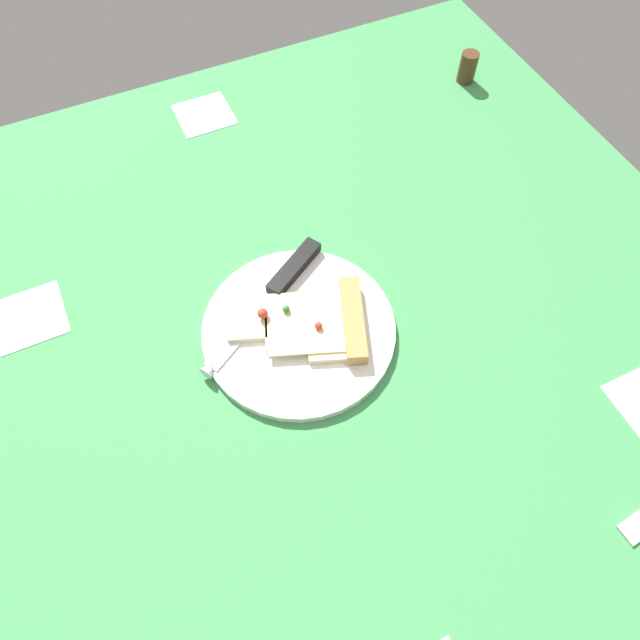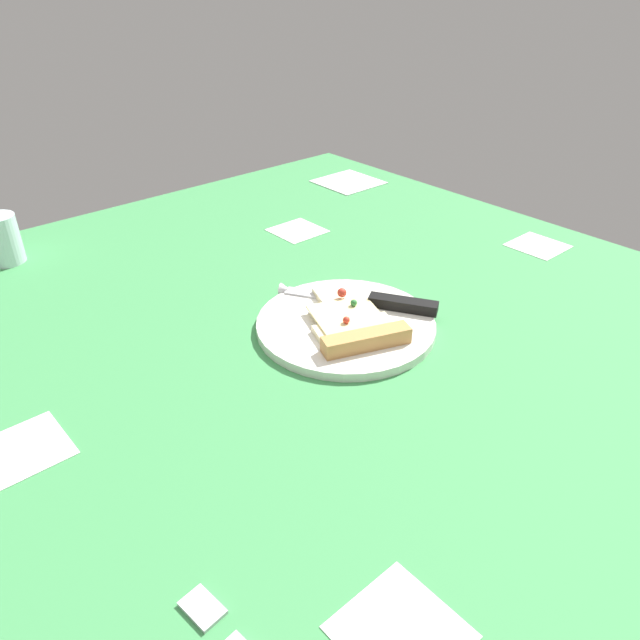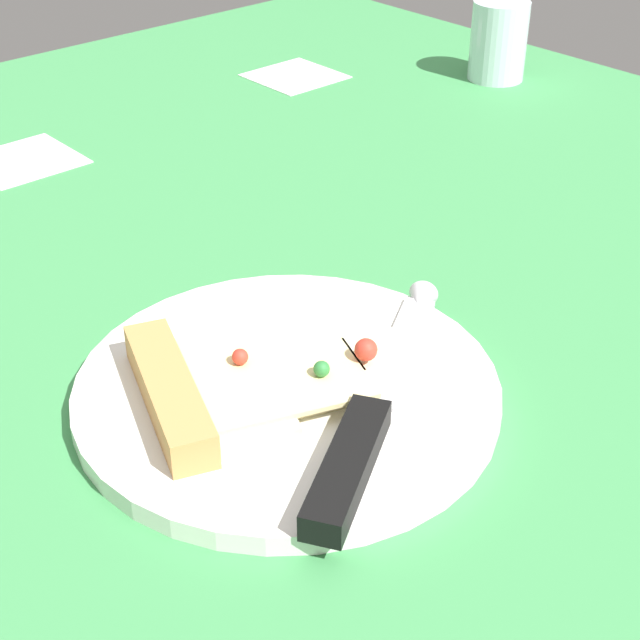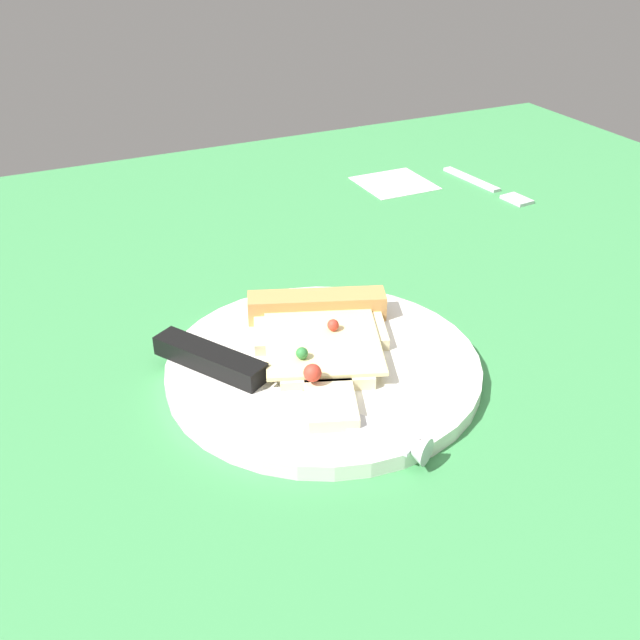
% 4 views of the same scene
% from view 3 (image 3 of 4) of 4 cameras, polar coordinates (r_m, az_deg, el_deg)
% --- Properties ---
extents(ground_plane, '(1.27, 1.27, 0.03)m').
position_cam_3_polar(ground_plane, '(0.65, -3.46, -1.93)').
color(ground_plane, '#3D8C4C').
rests_on(ground_plane, ground).
extents(plate, '(0.25, 0.25, 0.01)m').
position_cam_3_polar(plate, '(0.58, -1.95, -4.18)').
color(plate, white).
rests_on(plate, ground_plane).
extents(pizza_slice, '(0.14, 0.19, 0.03)m').
position_cam_3_polar(pizza_slice, '(0.56, -4.45, -3.58)').
color(pizza_slice, beige).
rests_on(pizza_slice, plate).
extents(knife, '(0.14, 0.22, 0.02)m').
position_cam_3_polar(knife, '(0.54, 2.96, -5.68)').
color(knife, silver).
rests_on(knife, plate).
extents(drinking_glass, '(0.06, 0.06, 0.08)m').
position_cam_3_polar(drinking_glass, '(1.10, 10.47, 15.87)').
color(drinking_glass, silver).
rests_on(drinking_glass, ground_plane).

